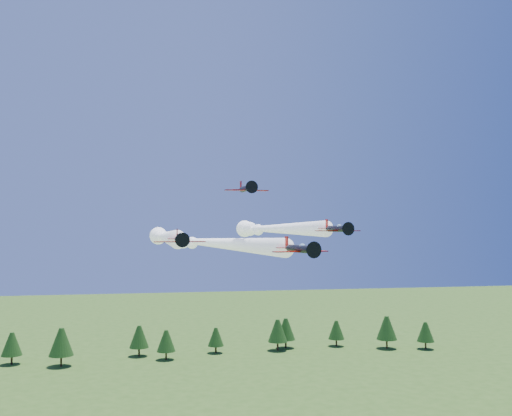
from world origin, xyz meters
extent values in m
cylinder|color=black|center=(3.10, -10.27, 39.34)|extent=(2.06, 5.24, 0.96)
cone|color=black|center=(3.76, -13.21, 39.34)|extent=(1.12, 1.05, 0.96)
cone|color=black|center=(3.89, -13.76, 39.34)|extent=(0.50, 0.51, 0.42)
cylinder|color=black|center=(3.92, -13.92, 39.34)|extent=(1.97, 0.48, 2.01)
cube|color=#BC1104|center=(3.19, -10.64, 39.04)|extent=(7.18, 2.81, 0.11)
cube|color=#BC1104|center=(2.36, -6.96, 39.39)|extent=(2.88, 1.40, 0.07)
cube|color=#BC1104|center=(2.34, -6.87, 40.15)|extent=(0.28, 0.90, 1.38)
ellipsoid|color=#88B6D2|center=(3.29, -11.11, 39.72)|extent=(0.92, 1.27, 0.60)
sphere|color=white|center=(-6.65, 33.18, 39.34)|extent=(2.30, 2.30, 2.30)
sphere|color=white|center=(-7.92, 38.80, 39.34)|extent=(3.00, 3.00, 3.00)
sphere|color=white|center=(-9.18, 44.41, 39.34)|extent=(3.70, 3.70, 3.70)
cylinder|color=black|center=(-10.96, -0.58, 40.36)|extent=(1.18, 5.06, 0.93)
cone|color=black|center=(-10.81, -3.51, 40.36)|extent=(0.97, 0.88, 0.93)
cone|color=black|center=(-10.78, -4.07, 40.36)|extent=(0.43, 0.44, 0.41)
cylinder|color=black|center=(-10.77, -4.23, 40.36)|extent=(1.95, 0.13, 1.95)
cube|color=#BC1104|center=(-10.94, -0.96, 40.06)|extent=(6.94, 1.60, 0.11)
cube|color=#BC1104|center=(-11.12, 2.71, 40.41)|extent=(2.73, 0.92, 0.07)
cube|color=#BC1104|center=(-11.13, 2.81, 41.15)|extent=(0.13, 0.89, 1.35)
ellipsoid|color=#88B6D2|center=(-10.91, -1.42, 40.73)|extent=(0.72, 1.15, 0.58)
sphere|color=white|center=(-12.81, 36.41, 40.36)|extent=(2.30, 2.30, 2.30)
sphere|color=white|center=(-13.04, 41.11, 40.36)|extent=(3.00, 3.00, 3.00)
sphere|color=white|center=(-13.28, 45.82, 40.36)|extent=(3.70, 3.70, 3.70)
cylinder|color=black|center=(12.24, 2.44, 41.80)|extent=(1.63, 5.08, 0.93)
cone|color=black|center=(12.66, -0.45, 41.80)|extent=(1.04, 0.96, 0.93)
cone|color=black|center=(12.73, -1.00, 41.80)|extent=(0.46, 0.47, 0.41)
cylinder|color=black|center=(12.76, -1.15, 41.80)|extent=(1.93, 0.31, 1.95)
cube|color=#BC1104|center=(12.30, 2.08, 41.51)|extent=(6.96, 2.21, 0.11)
cube|color=#BC1104|center=(11.78, 5.70, 41.85)|extent=(2.77, 1.16, 0.06)
cube|color=#BC1104|center=(11.76, 5.79, 42.59)|extent=(0.21, 0.88, 1.34)
ellipsoid|color=#88B6D2|center=(12.36, 1.62, 42.18)|extent=(0.82, 1.19, 0.58)
sphere|color=white|center=(7.16, 38.03, 41.80)|extent=(2.30, 2.30, 2.30)
sphere|color=white|center=(6.51, 42.54, 41.80)|extent=(3.00, 3.00, 3.00)
sphere|color=white|center=(5.87, 47.05, 41.80)|extent=(3.70, 3.70, 3.70)
cylinder|color=black|center=(-0.40, 8.15, 47.99)|extent=(1.30, 4.97, 0.91)
cone|color=black|center=(-0.17, 5.29, 47.99)|extent=(0.97, 0.89, 0.91)
cone|color=black|center=(-0.13, 4.75, 47.99)|extent=(0.43, 0.44, 0.40)
cylinder|color=black|center=(-0.12, 4.60, 47.99)|extent=(1.91, 0.19, 1.91)
cube|color=#BC1104|center=(-0.37, 7.79, 47.70)|extent=(6.81, 1.76, 0.11)
cube|color=#BC1104|center=(-0.66, 11.37, 48.04)|extent=(2.69, 0.98, 0.06)
cube|color=#BC1104|center=(-0.67, 11.46, 48.76)|extent=(0.15, 0.87, 1.32)
ellipsoid|color=#88B6D2|center=(-0.34, 7.33, 48.35)|extent=(0.74, 1.14, 0.57)
cylinder|color=#382314|center=(-56.37, 109.77, 1.37)|extent=(0.60, 0.60, 2.74)
cone|color=#193911|center=(-56.37, 109.77, 6.25)|extent=(6.25, 6.25, 7.04)
cylinder|color=#382314|center=(-9.38, 107.46, 1.31)|extent=(0.60, 0.60, 2.62)
cone|color=#193911|center=(-9.38, 107.46, 5.98)|extent=(5.98, 5.98, 6.73)
cylinder|color=#382314|center=(7.37, 114.24, 1.18)|extent=(0.60, 0.60, 2.35)
cone|color=#193911|center=(7.37, 114.24, 5.38)|extent=(5.38, 5.38, 6.05)
cylinder|color=#382314|center=(28.74, 114.36, 1.47)|extent=(0.60, 0.60, 2.95)
cone|color=#193911|center=(28.74, 114.36, 6.73)|extent=(6.73, 6.73, 7.57)
cylinder|color=#382314|center=(32.46, 117.84, 1.44)|extent=(0.60, 0.60, 2.88)
cone|color=#193911|center=(32.46, 117.84, 6.58)|extent=(6.58, 6.58, 7.40)
cylinder|color=#382314|center=(66.93, 110.43, 1.56)|extent=(0.60, 0.60, 3.13)
cone|color=#193911|center=(66.93, 110.43, 7.14)|extent=(7.14, 7.14, 8.04)
cylinder|color=#382314|center=(79.78, 107.00, 1.30)|extent=(0.60, 0.60, 2.59)
cone|color=#193911|center=(79.78, 107.00, 5.93)|extent=(5.93, 5.93, 6.67)
cylinder|color=#382314|center=(-17.95, 114.21, 1.39)|extent=(0.60, 0.60, 2.78)
cone|color=#193911|center=(-17.95, 114.21, 6.35)|extent=(6.35, 6.35, 7.15)
cylinder|color=#382314|center=(-41.01, 104.43, 1.62)|extent=(0.60, 0.60, 3.24)
cone|color=#193911|center=(-41.01, 104.43, 7.39)|extent=(7.39, 7.39, 8.32)
cylinder|color=#382314|center=(50.85, 117.42, 1.26)|extent=(0.60, 0.60, 2.51)
cone|color=#193911|center=(50.85, 117.42, 5.75)|extent=(5.75, 5.75, 6.46)
camera|label=1|loc=(-15.02, -78.07, 41.82)|focal=40.00mm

